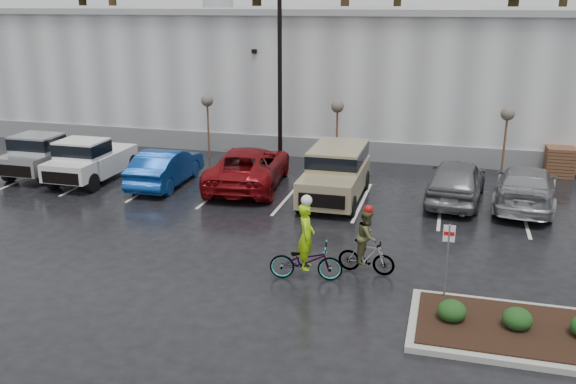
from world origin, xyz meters
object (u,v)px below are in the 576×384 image
(pickup_white, at_px, (95,157))
(cyclist_hivis, at_px, (306,254))
(sapling_mid, at_px, (337,110))
(fire_lane_sign, at_px, (448,253))
(car_blue, at_px, (166,167))
(pickup_silver, at_px, (51,152))
(car_red, at_px, (249,167))
(car_grey, at_px, (456,180))
(pallet_stack_a, at_px, (559,162))
(sapling_west, at_px, (207,104))
(lamppost, at_px, (280,45))
(suv_tan, at_px, (335,175))
(sapling_east, at_px, (507,118))
(cyclist_olive, at_px, (367,248))
(car_far_silver, at_px, (526,187))

(pickup_white, distance_m, cyclist_hivis, 13.65)
(sapling_mid, relative_size, fire_lane_sign, 1.45)
(cyclist_hivis, bearing_deg, fire_lane_sign, -105.42)
(sapling_mid, xyz_separation_m, car_blue, (-6.52, -4.81, -1.94))
(pickup_silver, height_order, car_red, pickup_silver)
(sapling_mid, height_order, pickup_silver, sapling_mid)
(car_blue, bearing_deg, car_grey, -177.68)
(cyclist_hivis, bearing_deg, car_red, 19.79)
(pickup_white, bearing_deg, car_blue, 0.11)
(pallet_stack_a, xyz_separation_m, car_red, (-13.02, -5.08, 0.17))
(sapling_west, bearing_deg, car_grey, -18.14)
(sapling_mid, relative_size, pickup_silver, 0.62)
(lamppost, distance_m, pickup_silver, 11.53)
(sapling_west, relative_size, pickup_white, 0.62)
(pallet_stack_a, height_order, pickup_white, pickup_white)
(suv_tan, height_order, car_grey, suv_tan)
(sapling_east, relative_size, pickup_white, 0.62)
(pallet_stack_a, bearing_deg, sapling_east, -158.20)
(lamppost, height_order, sapling_west, lamppost)
(cyclist_olive, bearing_deg, sapling_east, -15.78)
(cyclist_olive, bearing_deg, pickup_white, 68.10)
(cyclist_olive, bearing_deg, pickup_silver, 70.69)
(lamppost, distance_m, car_red, 5.76)
(car_grey, relative_size, cyclist_olive, 2.41)
(car_far_silver, relative_size, cyclist_olive, 2.60)
(cyclist_hivis, bearing_deg, pickup_white, 47.86)
(sapling_mid, relative_size, pickup_white, 0.62)
(pallet_stack_a, xyz_separation_m, pickup_white, (-19.92, -5.82, 0.30))
(sapling_east, height_order, pallet_stack_a, sapling_east)
(fire_lane_sign, bearing_deg, pickup_silver, 154.64)
(sapling_west, distance_m, car_far_silver, 15.23)
(car_blue, bearing_deg, pickup_silver, -6.03)
(sapling_west, relative_size, sapling_east, 1.00)
(sapling_west, relative_size, pallet_stack_a, 2.37)
(pallet_stack_a, distance_m, pickup_white, 20.76)
(pallet_stack_a, distance_m, car_far_silver, 5.25)
(car_blue, distance_m, suv_tan, 7.41)
(sapling_mid, bearing_deg, cyclist_hivis, -83.25)
(sapling_west, height_order, car_blue, sapling_west)
(car_red, bearing_deg, lamppost, -105.82)
(sapling_east, bearing_deg, pickup_silver, -167.64)
(lamppost, distance_m, car_blue, 7.39)
(lamppost, xyz_separation_m, pickup_white, (-7.42, -3.82, -4.71))
(car_far_silver, bearing_deg, cyclist_olive, 63.83)
(car_red, relative_size, cyclist_hivis, 2.42)
(sapling_east, height_order, car_blue, sapling_east)
(sapling_west, relative_size, pickup_silver, 0.62)
(pickup_silver, relative_size, car_blue, 1.09)
(fire_lane_sign, height_order, suv_tan, fire_lane_sign)
(pallet_stack_a, distance_m, car_grey, 6.67)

